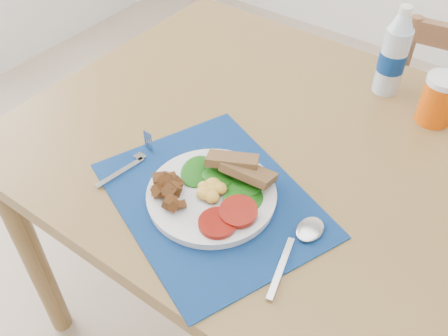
# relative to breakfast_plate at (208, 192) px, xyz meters

# --- Properties ---
(table) EXTENTS (1.40, 0.90, 0.75)m
(table) POSITION_rel_breakfast_plate_xyz_m (0.16, 0.23, -0.10)
(table) COLOR brown
(table) RESTS_ON ground
(placemat) EXTENTS (0.51, 0.46, 0.00)m
(placemat) POSITION_rel_breakfast_plate_xyz_m (0.00, 0.00, -0.02)
(placemat) COLOR black
(placemat) RESTS_ON table
(breakfast_plate) EXTENTS (0.24, 0.24, 0.06)m
(breakfast_plate) POSITION_rel_breakfast_plate_xyz_m (0.00, 0.00, 0.00)
(breakfast_plate) COLOR silver
(breakfast_plate) RESTS_ON placemat
(fork) EXTENTS (0.03, 0.17, 0.00)m
(fork) POSITION_rel_breakfast_plate_xyz_m (-0.19, -0.01, -0.01)
(fork) COLOR #B2B5BA
(fork) RESTS_ON placemat
(spoon) EXTENTS (0.05, 0.20, 0.01)m
(spoon) POSITION_rel_breakfast_plate_xyz_m (0.20, 0.02, -0.01)
(spoon) COLOR #B2B5BA
(spoon) RESTS_ON placemat
(water_bottle) EXTENTS (0.06, 0.06, 0.22)m
(water_bottle) POSITION_rel_breakfast_plate_xyz_m (0.13, 0.54, 0.07)
(water_bottle) COLOR #ADBFCC
(water_bottle) RESTS_ON table
(juice_glass) EXTENTS (0.08, 0.08, 0.11)m
(juice_glass) POSITION_rel_breakfast_plate_xyz_m (0.26, 0.49, 0.03)
(juice_glass) COLOR #D14905
(juice_glass) RESTS_ON table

